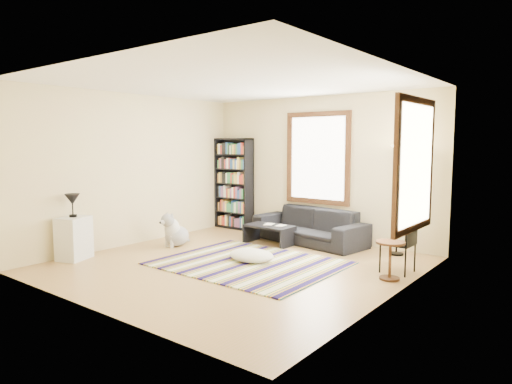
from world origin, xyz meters
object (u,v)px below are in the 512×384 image
Objects in this scene: floor_cushion at (251,255)px; folding_chair at (398,244)px; bookshelf at (234,184)px; coffee_table at (269,235)px; floor_lamp at (398,201)px; white_cabinet at (74,238)px; side_table at (390,260)px; dog at (177,229)px; sofa at (309,226)px.

floor_cushion is 2.26m from folding_chair.
floor_cushion is (2.11, -2.03, -0.90)m from bookshelf.
coffee_table is 1.15× the size of floor_cushion.
floor_lamp reaches higher than coffee_table.
floor_lamp is (1.68, 1.86, 0.83)m from floor_cushion.
floor_lamp is at bearing 20.05° from white_cabinet.
floor_cushion is 0.42× the size of floor_lamp.
side_table reaches higher than coffee_table.
dog is at bearing 49.89° from white_cabinet.
white_cabinet is (-4.50, -2.09, 0.08)m from side_table.
sofa reaches higher than coffee_table.
coffee_table is at bearing -27.84° from bookshelf.
sofa is at bearing 157.77° from folding_chair.
sofa is at bearing 89.86° from floor_cushion.
coffee_table is 1.67× the size of side_table.
floor_cushion is 1.80m from dog.
side_table is at bearing 7.80° from dog.
folding_chair is 1.23× the size of white_cabinet.
coffee_table is at bearing -123.05° from sofa.
bookshelf is at bearing 165.89° from folding_chair.
bookshelf is at bearing 64.90° from white_cabinet.
sofa is 2.23m from bookshelf.
floor_lamp is 3.01× the size of dog.
dog is (0.59, 1.70, -0.04)m from white_cabinet.
white_cabinet is at bearing -138.89° from floor_lamp.
bookshelf is at bearing 177.43° from floor_lamp.
bookshelf is at bearing 152.16° from coffee_table.
side_table is (4.24, -1.61, -0.73)m from bookshelf.
sofa is 2.49× the size of coffee_table.
white_cabinet is (-2.37, -3.43, 0.02)m from sofa.
floor_cushion is (0.51, -1.19, -0.08)m from coffee_table.
coffee_table is 3.41m from white_cabinet.
folding_chair is at bearing -15.96° from bookshelf.
side_table is at bearing -72.61° from floor_lamp.
coffee_table is 1.05× the size of folding_chair.
side_table reaches higher than floor_cushion.
white_cabinet is (-4.45, -2.50, -0.08)m from folding_chair.
side_table is 3.93m from dog.
coffee_table is 1.29× the size of white_cabinet.
folding_chair is 1.39× the size of dog.
sofa is at bearing 147.69° from side_table.
folding_chair is (-0.05, 0.42, 0.16)m from side_table.
bookshelf is at bearing 101.42° from dog.
side_table is (2.13, 0.41, 0.17)m from floor_cushion.
folding_chair is at bearing -14.90° from sofa.
floor_cushion is 0.91× the size of folding_chair.
sofa is 0.79m from coffee_table.
bookshelf reaches higher than white_cabinet.
white_cabinet reaches higher than sofa.
white_cabinet is (-0.26, -3.70, -0.65)m from bookshelf.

